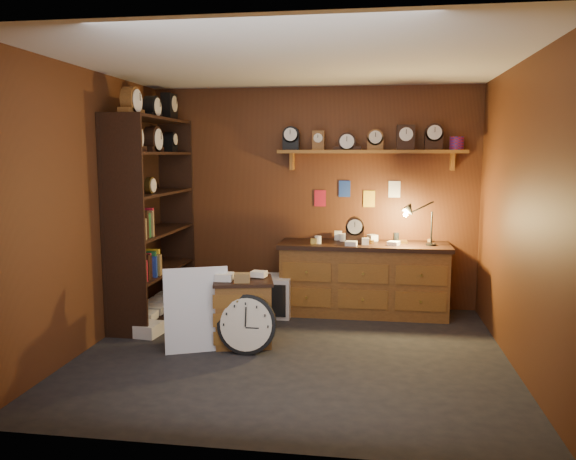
# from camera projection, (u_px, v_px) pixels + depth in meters

# --- Properties ---
(floor) EXTENTS (4.00, 4.00, 0.00)m
(floor) POSITION_uv_depth(u_px,v_px,m) (293.00, 353.00, 5.36)
(floor) COLOR black
(floor) RESTS_ON ground
(room_shell) EXTENTS (4.02, 3.62, 2.71)m
(room_shell) POSITION_uv_depth(u_px,v_px,m) (299.00, 172.00, 5.23)
(room_shell) COLOR #562C14
(room_shell) RESTS_ON ground
(shelving_unit) EXTENTS (0.47, 1.60, 2.58)m
(shelving_unit) POSITION_uv_depth(u_px,v_px,m) (150.00, 210.00, 6.41)
(shelving_unit) COLOR black
(shelving_unit) RESTS_ON ground
(workbench) EXTENTS (1.99, 0.66, 1.36)m
(workbench) POSITION_uv_depth(u_px,v_px,m) (364.00, 275.00, 6.65)
(workbench) COLOR brown
(workbench) RESTS_ON ground
(low_cabinet) EXTENTS (0.68, 0.61, 0.75)m
(low_cabinet) POSITION_uv_depth(u_px,v_px,m) (243.00, 308.00, 5.59)
(low_cabinet) COLOR brown
(low_cabinet) RESTS_ON ground
(big_round_clock) EXTENTS (0.57, 0.18, 0.57)m
(big_round_clock) POSITION_uv_depth(u_px,v_px,m) (247.00, 324.00, 5.34)
(big_round_clock) COLOR black
(big_round_clock) RESTS_ON ground
(white_panel) EXTENTS (0.64, 0.40, 0.82)m
(white_panel) POSITION_uv_depth(u_px,v_px,m) (198.00, 350.00, 5.46)
(white_panel) COLOR silver
(white_panel) RESTS_ON ground
(mini_fridge) EXTENTS (0.45, 0.47, 0.47)m
(mini_fridge) POSITION_uv_depth(u_px,v_px,m) (273.00, 296.00, 6.62)
(mini_fridge) COLOR silver
(mini_fridge) RESTS_ON ground
(floor_box_a) EXTENTS (0.29, 0.27, 0.14)m
(floor_box_a) POSITION_uv_depth(u_px,v_px,m) (179.00, 318.00, 6.29)
(floor_box_a) COLOR olive
(floor_box_a) RESTS_ON ground
(floor_box_b) EXTENTS (0.26, 0.30, 0.14)m
(floor_box_b) POSITION_uv_depth(u_px,v_px,m) (149.00, 329.00, 5.88)
(floor_box_b) COLOR white
(floor_box_b) RESTS_ON ground
(floor_box_c) EXTENTS (0.24, 0.21, 0.17)m
(floor_box_c) POSITION_uv_depth(u_px,v_px,m) (260.00, 309.00, 6.60)
(floor_box_c) COLOR olive
(floor_box_c) RESTS_ON ground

